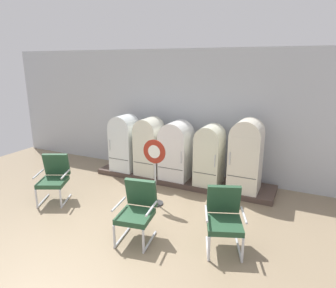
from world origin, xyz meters
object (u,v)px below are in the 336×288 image
(armchair_right, at_px, (224,216))
(armchair_left, at_px, (54,176))
(refrigerator_4, at_px, (246,153))
(refrigerator_3, at_px, (210,153))
(refrigerator_1, at_px, (149,145))
(refrigerator_2, at_px, (176,149))
(armchair_center, at_px, (137,208))
(refrigerator_0, at_px, (125,141))
(sign_stand, at_px, (155,172))

(armchair_right, bearing_deg, armchair_left, 178.15)
(refrigerator_4, bearing_deg, refrigerator_3, 179.95)
(refrigerator_1, relative_size, refrigerator_2, 1.02)
(refrigerator_3, bearing_deg, refrigerator_2, 178.53)
(refrigerator_1, distance_m, armchair_left, 2.38)
(refrigerator_3, bearing_deg, armchair_center, -99.71)
(armchair_right, bearing_deg, refrigerator_1, 139.90)
(refrigerator_0, height_order, armchair_center, refrigerator_0)
(refrigerator_2, relative_size, refrigerator_3, 1.00)
(armchair_right, bearing_deg, refrigerator_0, 146.96)
(refrigerator_4, bearing_deg, armchair_left, -150.80)
(sign_stand, bearing_deg, armchair_left, -160.48)
(refrigerator_4, xyz_separation_m, armchair_left, (-3.64, -2.03, -0.43))
(refrigerator_2, distance_m, sign_stand, 1.34)
(refrigerator_0, distance_m, armchair_right, 3.93)
(refrigerator_1, relative_size, refrigerator_4, 0.90)
(refrigerator_2, bearing_deg, refrigerator_1, -177.61)
(refrigerator_1, xyz_separation_m, armchair_center, (1.16, -2.52, -0.35))
(armchair_left, distance_m, armchair_right, 3.76)
(armchair_center, bearing_deg, armchair_right, 14.98)
(refrigerator_4, height_order, sign_stand, refrigerator_4)
(refrigerator_1, xyz_separation_m, refrigerator_4, (2.42, 0.01, 0.09))
(refrigerator_1, relative_size, armchair_right, 1.45)
(armchair_right, bearing_deg, refrigerator_4, 93.26)
(refrigerator_2, relative_size, refrigerator_4, 0.88)
(armchair_left, xyz_separation_m, sign_stand, (2.06, 0.73, 0.17))
(armchair_left, height_order, armchair_center, same)
(refrigerator_1, relative_size, armchair_left, 1.45)
(refrigerator_2, xyz_separation_m, refrigerator_3, (0.85, -0.02, 0.01))
(armchair_right, bearing_deg, armchair_center, -165.02)
(refrigerator_2, relative_size, armchair_center, 1.41)
(armchair_left, xyz_separation_m, armchair_center, (2.37, -0.49, 0.00))
(refrigerator_2, relative_size, armchair_right, 1.41)
(refrigerator_4, distance_m, armchair_center, 2.85)
(refrigerator_0, distance_m, refrigerator_3, 2.33)
(armchair_center, bearing_deg, armchair_left, 168.30)
(armchair_right, relative_size, armchair_center, 1.00)
(refrigerator_1, xyz_separation_m, sign_stand, (0.85, -1.29, -0.17))
(sign_stand, bearing_deg, armchair_center, -75.62)
(refrigerator_3, height_order, armchair_left, refrigerator_3)
(refrigerator_2, distance_m, refrigerator_4, 1.69)
(refrigerator_3, relative_size, refrigerator_4, 0.87)
(refrigerator_1, height_order, sign_stand, refrigerator_1)
(refrigerator_0, distance_m, armchair_left, 2.10)
(refrigerator_3, relative_size, armchair_center, 1.41)
(refrigerator_3, xyz_separation_m, armchair_left, (-2.81, -2.03, -0.32))
(armchair_left, distance_m, sign_stand, 2.19)
(armchair_center, bearing_deg, refrigerator_4, 63.44)
(armchair_center, xyz_separation_m, sign_stand, (-0.31, 1.22, 0.17))
(refrigerator_3, height_order, sign_stand, refrigerator_3)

